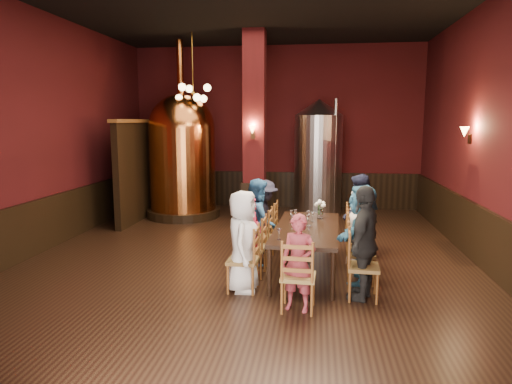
# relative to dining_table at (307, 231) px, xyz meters

# --- Properties ---
(room) EXTENTS (10.00, 10.02, 4.50)m
(room) POSITION_rel_dining_table_xyz_m (-1.03, 0.69, 1.56)
(room) COLOR black
(room) RESTS_ON ground
(wainscot_right) EXTENTS (0.08, 9.90, 1.00)m
(wainscot_right) POSITION_rel_dining_table_xyz_m (2.93, 0.69, -0.19)
(wainscot_right) COLOR black
(wainscot_right) RESTS_ON ground
(wainscot_back) EXTENTS (7.90, 0.08, 1.00)m
(wainscot_back) POSITION_rel_dining_table_xyz_m (-1.03, 5.65, -0.19)
(wainscot_back) COLOR black
(wainscot_back) RESTS_ON ground
(wainscot_left) EXTENTS (0.08, 9.90, 1.00)m
(wainscot_left) POSITION_rel_dining_table_xyz_m (-4.99, 0.69, -0.19)
(wainscot_left) COLOR black
(wainscot_left) RESTS_ON ground
(column) EXTENTS (0.58, 0.58, 4.50)m
(column) POSITION_rel_dining_table_xyz_m (-1.33, 3.49, 1.56)
(column) COLOR #420E10
(column) RESTS_ON ground
(partition) EXTENTS (0.22, 3.50, 2.40)m
(partition) POSITION_rel_dining_table_xyz_m (-4.23, 3.89, 0.51)
(partition) COLOR black
(partition) RESTS_ON ground
(pendant_cluster) EXTENTS (0.90, 0.90, 1.70)m
(pendant_cluster) POSITION_rel_dining_table_xyz_m (-2.83, 3.59, 2.41)
(pendant_cluster) COLOR #A57226
(pendant_cluster) RESTS_ON room
(sconce_wall) EXTENTS (0.20, 0.20, 0.36)m
(sconce_wall) POSITION_rel_dining_table_xyz_m (2.87, 1.49, 1.51)
(sconce_wall) COLOR black
(sconce_wall) RESTS_ON room
(sconce_column) EXTENTS (0.20, 0.20, 0.36)m
(sconce_column) POSITION_rel_dining_table_xyz_m (-1.33, 3.19, 1.51)
(sconce_column) COLOR black
(sconce_column) RESTS_ON column
(dining_table) EXTENTS (1.11, 2.44, 0.75)m
(dining_table) POSITION_rel_dining_table_xyz_m (0.00, 0.00, 0.00)
(dining_table) COLOR black
(dining_table) RESTS_ON ground
(chair_0) EXTENTS (0.48, 0.48, 0.92)m
(chair_0) POSITION_rel_dining_table_xyz_m (-0.90, -0.96, -0.23)
(chair_0) COLOR brown
(chair_0) RESTS_ON ground
(person_0) EXTENTS (0.49, 0.73, 1.47)m
(person_0) POSITION_rel_dining_table_xyz_m (-0.90, -0.96, 0.05)
(person_0) COLOR white
(person_0) RESTS_ON ground
(chair_1) EXTENTS (0.48, 0.48, 0.92)m
(chair_1) POSITION_rel_dining_table_xyz_m (-0.86, -0.29, -0.23)
(chair_1) COLOR brown
(chair_1) RESTS_ON ground
(person_1) EXTENTS (0.40, 0.52, 1.28)m
(person_1) POSITION_rel_dining_table_xyz_m (-0.86, -0.29, -0.05)
(person_1) COLOR #A21B35
(person_1) RESTS_ON ground
(chair_2) EXTENTS (0.48, 0.48, 0.92)m
(chair_2) POSITION_rel_dining_table_xyz_m (-0.83, 0.37, -0.23)
(chair_2) COLOR brown
(chair_2) RESTS_ON ground
(person_2) EXTENTS (0.48, 0.77, 1.47)m
(person_2) POSITION_rel_dining_table_xyz_m (-0.83, 0.37, 0.05)
(person_2) COLOR #2C6094
(person_2) RESTS_ON ground
(chair_3) EXTENTS (0.48, 0.48, 0.92)m
(chair_3) POSITION_rel_dining_table_xyz_m (-0.80, 1.04, -0.23)
(chair_3) COLOR brown
(chair_3) RESTS_ON ground
(person_3) EXTENTS (0.72, 0.98, 1.36)m
(person_3) POSITION_rel_dining_table_xyz_m (-0.80, 1.04, -0.01)
(person_3) COLOR black
(person_3) RESTS_ON ground
(chair_4) EXTENTS (0.48, 0.48, 0.92)m
(chair_4) POSITION_rel_dining_table_xyz_m (0.80, -1.04, -0.23)
(chair_4) COLOR brown
(chair_4) RESTS_ON ground
(person_4) EXTENTS (0.70, 1.01, 1.59)m
(person_4) POSITION_rel_dining_table_xyz_m (0.80, -1.04, 0.11)
(person_4) COLOR black
(person_4) RESTS_ON ground
(chair_5) EXTENTS (0.48, 0.48, 0.92)m
(chair_5) POSITION_rel_dining_table_xyz_m (0.83, -0.37, -0.23)
(chair_5) COLOR brown
(chair_5) RESTS_ON ground
(person_5) EXTENTS (0.85, 1.47, 1.51)m
(person_5) POSITION_rel_dining_table_xyz_m (0.83, -0.37, 0.07)
(person_5) COLOR #295D7D
(person_5) RESTS_ON ground
(chair_6) EXTENTS (0.48, 0.48, 0.92)m
(chair_6) POSITION_rel_dining_table_xyz_m (0.86, 0.29, -0.23)
(chair_6) COLOR brown
(chair_6) RESTS_ON ground
(person_6) EXTENTS (0.49, 0.70, 1.36)m
(person_6) POSITION_rel_dining_table_xyz_m (0.86, 0.29, -0.01)
(person_6) COLOR white
(person_6) RESTS_ON ground
(chair_7) EXTENTS (0.48, 0.48, 0.92)m
(chair_7) POSITION_rel_dining_table_xyz_m (0.90, 0.96, -0.23)
(chair_7) COLOR brown
(chair_7) RESTS_ON ground
(person_7) EXTENTS (0.47, 0.78, 1.51)m
(person_7) POSITION_rel_dining_table_xyz_m (0.90, 0.96, 0.07)
(person_7) COLOR #1A1D34
(person_7) RESTS_ON ground
(chair_8) EXTENTS (0.48, 0.48, 0.92)m
(chair_8) POSITION_rel_dining_table_xyz_m (-0.07, -1.55, -0.23)
(chair_8) COLOR brown
(chair_8) RESTS_ON ground
(person_8) EXTENTS (0.53, 0.42, 1.27)m
(person_8) POSITION_rel_dining_table_xyz_m (-0.07, -1.55, -0.05)
(person_8) COLOR #96323D
(person_8) RESTS_ON ground
(copper_kettle) EXTENTS (1.86, 1.86, 4.40)m
(copper_kettle) POSITION_rel_dining_table_xyz_m (-3.25, 3.98, 0.92)
(copper_kettle) COLOR black
(copper_kettle) RESTS_ON ground
(steel_vessel) EXTENTS (1.41, 1.41, 3.00)m
(steel_vessel) POSITION_rel_dining_table_xyz_m (0.17, 4.82, 0.81)
(steel_vessel) COLOR #B2B2B7
(steel_vessel) RESTS_ON ground
(rose_vase) EXTENTS (0.20, 0.20, 0.33)m
(rose_vase) POSITION_rel_dining_table_xyz_m (0.21, 0.67, 0.28)
(rose_vase) COLOR white
(rose_vase) RESTS_ON dining_table
(wine_glass_0) EXTENTS (0.07, 0.07, 0.17)m
(wine_glass_0) POSITION_rel_dining_table_xyz_m (0.01, 0.12, 0.15)
(wine_glass_0) COLOR white
(wine_glass_0) RESTS_ON dining_table
(wine_glass_1) EXTENTS (0.07, 0.07, 0.17)m
(wine_glass_1) POSITION_rel_dining_table_xyz_m (0.01, 0.50, 0.15)
(wine_glass_1) COLOR white
(wine_glass_1) RESTS_ON dining_table
(wine_glass_2) EXTENTS (0.07, 0.07, 0.17)m
(wine_glass_2) POSITION_rel_dining_table_xyz_m (-0.25, 0.14, 0.15)
(wine_glass_2) COLOR white
(wine_glass_2) RESTS_ON dining_table
(wine_glass_3) EXTENTS (0.07, 0.07, 0.17)m
(wine_glass_3) POSITION_rel_dining_table_xyz_m (-0.38, -0.86, 0.15)
(wine_glass_3) COLOR white
(wine_glass_3) RESTS_ON dining_table
(wine_glass_4) EXTENTS (0.07, 0.07, 0.17)m
(wine_glass_4) POSITION_rel_dining_table_xyz_m (-0.29, 0.50, 0.15)
(wine_glass_4) COLOR white
(wine_glass_4) RESTS_ON dining_table
(wine_glass_5) EXTENTS (0.07, 0.07, 0.17)m
(wine_glass_5) POSITION_rel_dining_table_xyz_m (0.08, 0.39, 0.15)
(wine_glass_5) COLOR white
(wine_glass_5) RESTS_ON dining_table
(wine_glass_6) EXTENTS (0.07, 0.07, 0.17)m
(wine_glass_6) POSITION_rel_dining_table_xyz_m (-0.08, -0.16, 0.15)
(wine_glass_6) COLOR white
(wine_glass_6) RESTS_ON dining_table
(wine_glass_7) EXTENTS (0.07, 0.07, 0.17)m
(wine_glass_7) POSITION_rel_dining_table_xyz_m (-0.22, 0.57, 0.15)
(wine_glass_7) COLOR white
(wine_glass_7) RESTS_ON dining_table
(wine_glass_8) EXTENTS (0.07, 0.07, 0.17)m
(wine_glass_8) POSITION_rel_dining_table_xyz_m (0.04, -0.63, 0.15)
(wine_glass_8) COLOR white
(wine_glass_8) RESTS_ON dining_table
(wine_glass_9) EXTENTS (0.07, 0.07, 0.17)m
(wine_glass_9) POSITION_rel_dining_table_xyz_m (0.23, 0.67, 0.15)
(wine_glass_9) COLOR white
(wine_glass_9) RESTS_ON dining_table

